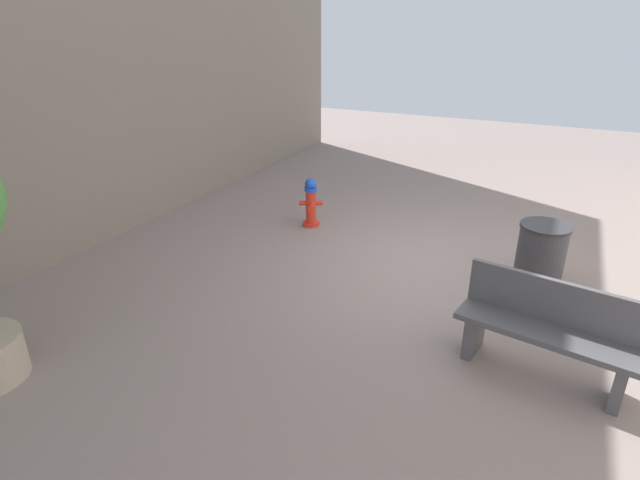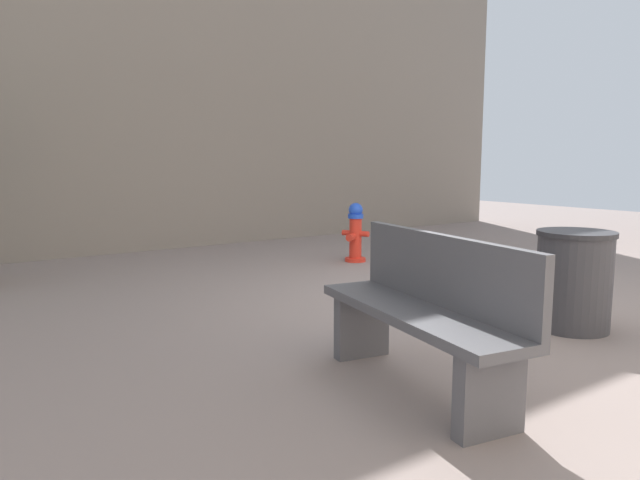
{
  "view_description": "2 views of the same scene",
  "coord_description": "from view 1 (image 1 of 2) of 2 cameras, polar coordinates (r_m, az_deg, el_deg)",
  "views": [
    {
      "loc": [
        -1.38,
        6.41,
        3.19
      ],
      "look_at": [
        1.11,
        1.3,
        0.7
      ],
      "focal_mm": 28.52,
      "sensor_mm": 36.0,
      "label": 1
    },
    {
      "loc": [
        -3.99,
        4.29,
        1.4
      ],
      "look_at": [
        1.15,
        0.7,
        0.53
      ],
      "focal_mm": 32.43,
      "sensor_mm": 36.0,
      "label": 2
    }
  ],
  "objects": [
    {
      "name": "bench_near",
      "position": [
        5.34,
        24.28,
        -9.05
      ],
      "size": [
        1.72,
        0.72,
        0.95
      ],
      "color": "#4C4C51",
      "rests_on": "ground_plane"
    },
    {
      "name": "fire_hydrant",
      "position": [
        8.39,
        -1.03,
        4.25
      ],
      "size": [
        0.38,
        0.36,
        0.81
      ],
      "color": "red",
      "rests_on": "ground_plane"
    },
    {
      "name": "trash_bin",
      "position": [
        7.09,
        23.52,
        -1.51
      ],
      "size": [
        0.62,
        0.62,
        0.82
      ],
      "color": "#38383D",
      "rests_on": "ground_plane"
    },
    {
      "name": "ground_plane",
      "position": [
        7.29,
        12.42,
        -2.91
      ],
      "size": [
        23.4,
        23.4,
        0.0
      ],
      "primitive_type": "plane",
      "color": "gray"
    }
  ]
}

